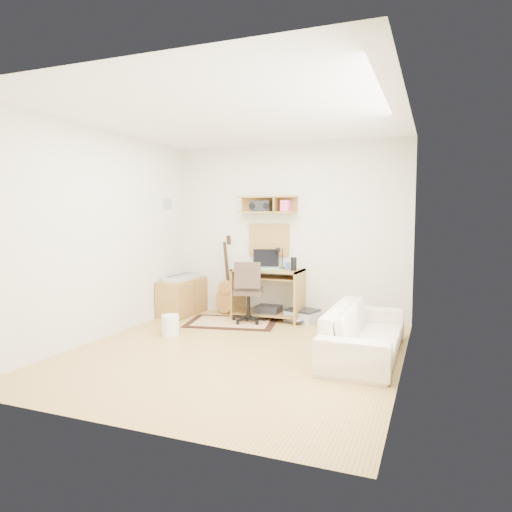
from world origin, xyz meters
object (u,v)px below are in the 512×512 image
at_px(task_chair, 248,291).
at_px(cabinet, 182,297).
at_px(sofa, 365,323).
at_px(desk, 268,294).
at_px(printer, 303,316).

xyz_separation_m(task_chair, cabinet, (-1.18, 0.15, -0.18)).
relative_size(cabinet, sofa, 0.49).
height_order(desk, cabinet, desk).
xyz_separation_m(task_chair, printer, (0.71, 0.36, -0.37)).
distance_m(cabinet, sofa, 3.17).
xyz_separation_m(desk, sofa, (1.60, -1.30, -0.01)).
distance_m(desk, task_chair, 0.38).
distance_m(task_chair, cabinet, 1.20).
bearing_deg(printer, desk, -158.49).
relative_size(task_chair, sofa, 0.49).
relative_size(cabinet, printer, 2.02).
bearing_deg(task_chair, sofa, -46.27).
distance_m(desk, cabinet, 1.38).
height_order(desk, sofa, desk).
relative_size(task_chair, cabinet, 1.01).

